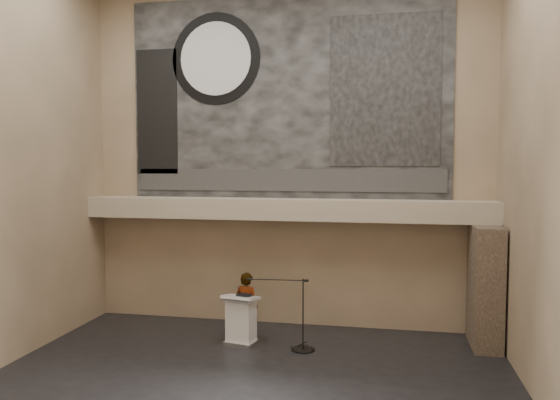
# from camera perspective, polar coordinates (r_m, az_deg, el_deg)

# --- Properties ---
(floor) EXTENTS (10.00, 10.00, 0.00)m
(floor) POSITION_cam_1_polar(r_m,az_deg,el_deg) (10.57, -3.58, -18.78)
(floor) COLOR black
(floor) RESTS_ON ground
(wall_back) EXTENTS (10.00, 0.02, 8.50)m
(wall_back) POSITION_cam_1_polar(r_m,az_deg,el_deg) (13.66, 0.66, 4.62)
(wall_back) COLOR #78674C
(wall_back) RESTS_ON floor
(wall_front) EXTENTS (10.00, 0.02, 8.50)m
(wall_front) POSITION_cam_1_polar(r_m,az_deg,el_deg) (5.98, -13.67, 5.54)
(wall_front) COLOR #78674C
(wall_front) RESTS_ON floor
(wall_right) EXTENTS (0.02, 8.00, 8.50)m
(wall_right) POSITION_cam_1_polar(r_m,az_deg,el_deg) (9.75, 26.12, 4.55)
(wall_right) COLOR #78674C
(wall_right) RESTS_ON floor
(soffit) EXTENTS (10.00, 0.80, 0.50)m
(soffit) POSITION_cam_1_polar(r_m,az_deg,el_deg) (13.31, 0.34, -0.96)
(soffit) COLOR tan
(soffit) RESTS_ON wall_back
(sprinkler_left) EXTENTS (0.04, 0.04, 0.06)m
(sprinkler_left) POSITION_cam_1_polar(r_m,az_deg,el_deg) (13.68, -6.30, -2.03)
(sprinkler_left) COLOR #B2893D
(sprinkler_left) RESTS_ON soffit
(sprinkler_right) EXTENTS (0.04, 0.04, 0.06)m
(sprinkler_right) POSITION_cam_1_polar(r_m,az_deg,el_deg) (13.06, 8.51, -2.33)
(sprinkler_right) COLOR #B2893D
(sprinkler_right) RESTS_ON soffit
(banner) EXTENTS (8.00, 0.05, 5.00)m
(banner) POSITION_cam_1_polar(r_m,az_deg,el_deg) (13.73, 0.64, 10.68)
(banner) COLOR black
(banner) RESTS_ON wall_back
(banner_text_strip) EXTENTS (7.76, 0.02, 0.55)m
(banner_text_strip) POSITION_cam_1_polar(r_m,az_deg,el_deg) (13.60, 0.60, 2.09)
(banner_text_strip) COLOR #2A2A2A
(banner_text_strip) RESTS_ON banner
(banner_clock_rim) EXTENTS (2.30, 0.02, 2.30)m
(banner_clock_rim) POSITION_cam_1_polar(r_m,az_deg,el_deg) (14.28, -6.74, 14.45)
(banner_clock_rim) COLOR black
(banner_clock_rim) RESTS_ON banner
(banner_clock_face) EXTENTS (1.84, 0.02, 1.84)m
(banner_clock_face) POSITION_cam_1_polar(r_m,az_deg,el_deg) (14.26, -6.76, 14.46)
(banner_clock_face) COLOR silver
(banner_clock_face) RESTS_ON banner
(banner_building_print) EXTENTS (2.60, 0.02, 3.60)m
(banner_building_print) POSITION_cam_1_polar(r_m,az_deg,el_deg) (13.47, 10.89, 11.18)
(banner_building_print) COLOR black
(banner_building_print) RESTS_ON banner
(banner_brick_print) EXTENTS (1.10, 0.02, 3.20)m
(banner_brick_print) POSITION_cam_1_polar(r_m,az_deg,el_deg) (14.67, -12.73, 8.97)
(banner_brick_print) COLOR black
(banner_brick_print) RESTS_ON banner
(stone_pier) EXTENTS (0.60, 1.40, 2.70)m
(stone_pier) POSITION_cam_1_polar(r_m,az_deg,el_deg) (13.04, 20.66, -8.42)
(stone_pier) COLOR #3F3226
(stone_pier) RESTS_ON floor
(lectern) EXTENTS (0.86, 0.69, 1.14)m
(lectern) POSITION_cam_1_polar(r_m,az_deg,el_deg) (12.58, -4.09, -12.38)
(lectern) COLOR silver
(lectern) RESTS_ON floor
(binder) EXTENTS (0.37, 0.33, 0.04)m
(binder) POSITION_cam_1_polar(r_m,az_deg,el_deg) (12.41, -3.77, -9.90)
(binder) COLOR black
(binder) RESTS_ON lectern
(papers) EXTENTS (0.20, 0.26, 0.00)m
(papers) POSITION_cam_1_polar(r_m,az_deg,el_deg) (12.41, -4.45, -9.98)
(papers) COLOR white
(papers) RESTS_ON lectern
(speaker_person) EXTENTS (0.65, 0.52, 1.57)m
(speaker_person) POSITION_cam_1_polar(r_m,az_deg,el_deg) (12.80, -3.50, -11.01)
(speaker_person) COLOR silver
(speaker_person) RESTS_ON floor
(mic_stand) EXTENTS (1.49, 0.52, 1.57)m
(mic_stand) POSITION_cam_1_polar(r_m,az_deg,el_deg) (12.28, 2.20, -14.30)
(mic_stand) COLOR black
(mic_stand) RESTS_ON floor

